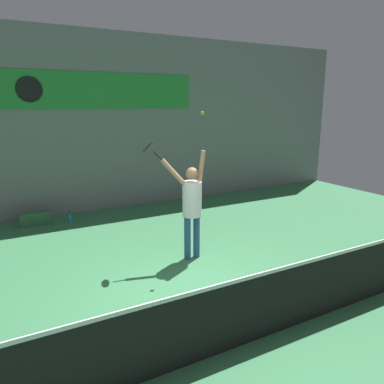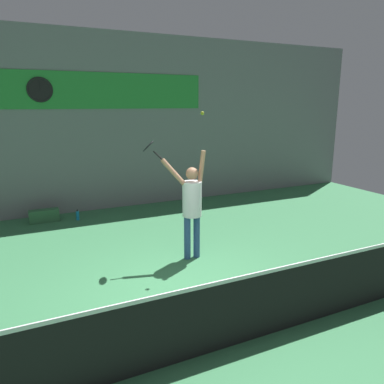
# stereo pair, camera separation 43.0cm
# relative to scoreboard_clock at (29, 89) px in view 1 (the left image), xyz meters

# --- Properties ---
(ground_plane) EXTENTS (18.00, 18.00, 0.00)m
(ground_plane) POSITION_rel_scoreboard_clock_xyz_m (1.51, -5.95, -3.39)
(ground_plane) COLOR #387A4C
(back_wall) EXTENTS (18.00, 0.10, 5.00)m
(back_wall) POSITION_rel_scoreboard_clock_xyz_m (1.51, 0.08, -0.89)
(back_wall) COLOR slate
(back_wall) RESTS_ON ground_plane
(sponsor_banner) EXTENTS (6.17, 0.02, 0.98)m
(sponsor_banner) POSITION_rel_scoreboard_clock_xyz_m (1.51, 0.02, -0.00)
(sponsor_banner) COLOR #288C38
(scoreboard_clock) EXTENTS (0.65, 0.06, 0.65)m
(scoreboard_clock) POSITION_rel_scoreboard_clock_xyz_m (0.00, 0.00, 0.00)
(scoreboard_clock) COLOR black
(court_net) EXTENTS (6.97, 0.07, 1.06)m
(court_net) POSITION_rel_scoreboard_clock_xyz_m (1.51, -7.14, -2.89)
(court_net) COLOR #333333
(court_net) RESTS_ON ground_plane
(tennis_player) EXTENTS (0.84, 0.52, 2.17)m
(tennis_player) POSITION_rel_scoreboard_clock_xyz_m (2.29, -4.35, -2.23)
(tennis_player) COLOR #2D4C7F
(tennis_player) RESTS_ON ground_plane
(tennis_racket) EXTENTS (0.41, 0.35, 0.38)m
(tennis_racket) POSITION_rel_scoreboard_clock_xyz_m (1.57, -3.98, -1.15)
(tennis_racket) COLOR black
(tennis_ball) EXTENTS (0.07, 0.07, 0.07)m
(tennis_ball) POSITION_rel_scoreboard_clock_xyz_m (2.47, -4.43, -0.52)
(tennis_ball) COLOR #CCDB2D
(water_bottle) EXTENTS (0.08, 0.08, 0.29)m
(water_bottle) POSITION_rel_scoreboard_clock_xyz_m (0.61, -0.77, -3.26)
(water_bottle) COLOR #198CCC
(water_bottle) RESTS_ON ground_plane
(equipment_bag) EXTENTS (0.75, 0.25, 0.33)m
(equipment_bag) POSITION_rel_scoreboard_clock_xyz_m (-0.21, -0.56, -3.22)
(equipment_bag) COLOR #33663F
(equipment_bag) RESTS_ON ground_plane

